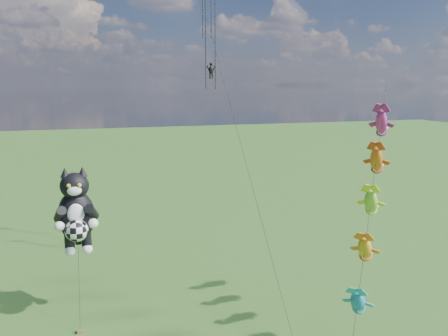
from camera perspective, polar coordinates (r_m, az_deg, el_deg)
name	(u,v)px	position (r m, az deg, el deg)	size (l,w,h in m)	color
cat_kite_rig	(76,212)	(31.97, -18.75, -5.41)	(2.86, 4.23, 10.69)	brown
fish_windsock_rig	(371,202)	(28.33, 18.63, -4.23)	(10.59, 12.10, 16.24)	brown
parafoil_rig	(212,40)	(38.47, -1.52, 16.40)	(2.28, 17.51, 27.72)	brown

